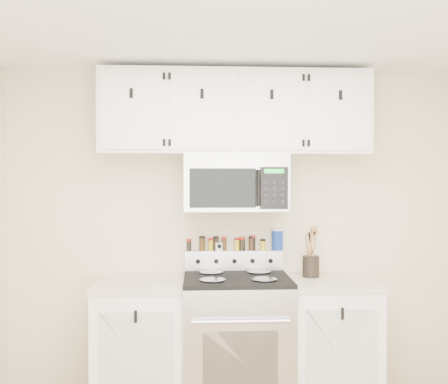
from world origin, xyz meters
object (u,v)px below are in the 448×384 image
Objects in this scene: microwave at (235,183)px; salt_canister at (277,240)px; utensil_crock at (311,265)px; range at (237,340)px.

salt_canister is (0.34, 0.16, -0.45)m from microwave.
utensil_crock is at bearing -1.20° from microwave.
range is at bearing -168.57° from utensil_crock.
salt_canister is at bearing 24.61° from microwave.
salt_canister is (0.34, 0.28, 0.70)m from range.
utensil_crock is 0.33m from salt_canister.
salt_canister is at bearing 143.74° from utensil_crock.
microwave reaches higher than range.
microwave is 0.84m from utensil_crock.
range is 1.45× the size of microwave.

